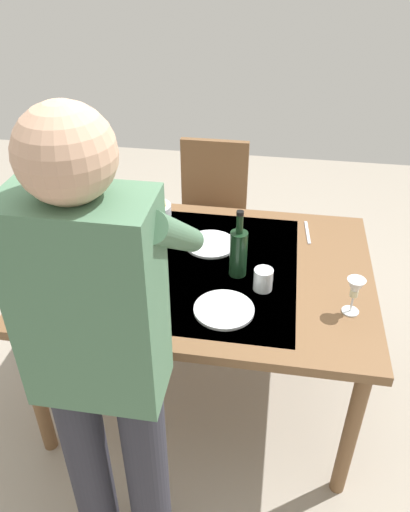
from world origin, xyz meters
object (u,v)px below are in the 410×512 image
object	(u,v)px
dining_table	(205,279)
side_bowl_bread	(155,209)
water_cup_near_right	(38,303)
wine_bottle	(238,252)
person_server	(103,359)
water_cup_near_left	(263,279)
wine_glass_right	(355,290)
dinner_plate_far	(210,244)
dinner_plate_near	(224,309)
side_bowl_salad	(115,277)
serving_bowl_pasta	(108,228)
chair_near	(212,208)
wine_glass_left	(59,251)

from	to	relation	value
dining_table	side_bowl_bread	size ratio (longest dim) A/B	8.78
water_cup_near_right	side_bowl_bread	size ratio (longest dim) A/B	0.61
dining_table	wine_bottle	xyz separation A→B (m)	(-0.14, 0.03, 0.18)
person_server	water_cup_near_left	xyz separation A→B (m)	(-0.41, -0.66, -0.17)
wine_glass_right	dinner_plate_far	world-z (taller)	wine_glass_right
water_cup_near_left	dinner_plate_near	xyz separation A→B (m)	(0.13, 0.16, -0.04)
water_cup_near_right	wine_bottle	bearing A→B (deg)	-152.32
water_cup_near_right	side_bowl_bread	distance (m)	0.83
person_server	dinner_plate_far	world-z (taller)	person_server
water_cup_near_right	side_bowl_salad	size ratio (longest dim) A/B	0.55
wine_glass_right	dinner_plate_near	distance (m)	0.48
dinner_plate_far	water_cup_near_left	bearing A→B (deg)	132.03
water_cup_near_right	side_bowl_bread	world-z (taller)	water_cup_near_right
serving_bowl_pasta	dinner_plate_far	bearing A→B (deg)	177.61
chair_near	serving_bowl_pasta	world-z (taller)	chair_near
wine_glass_right	side_bowl_salad	distance (m)	0.93
dining_table	serving_bowl_pasta	distance (m)	0.53
dinner_plate_near	wine_glass_left	bearing A→B (deg)	-11.14
wine_glass_right	person_server	bearing A→B (deg)	37.56
wine_bottle	side_bowl_bread	world-z (taller)	wine_bottle
water_cup_near_left	side_bowl_bread	world-z (taller)	water_cup_near_left
water_cup_near_left	side_bowl_salad	xyz separation A→B (m)	(0.59, 0.06, -0.01)
chair_near	water_cup_near_left	xyz separation A→B (m)	(-0.36, 1.02, 0.27)
dinner_plate_far	side_bowl_salad	bearing A→B (deg)	45.84
serving_bowl_pasta	side_bowl_salad	distance (m)	0.39
chair_near	wine_glass_left	xyz separation A→B (m)	(0.47, 1.05, 0.33)
chair_near	dinner_plate_near	xyz separation A→B (m)	(-0.22, 1.18, 0.23)
wine_bottle	water_cup_near_left	bearing A→B (deg)	142.45
wine_bottle	wine_glass_right	bearing A→B (deg)	158.67
wine_glass_left	person_server	bearing A→B (deg)	122.98
serving_bowl_pasta	chair_near	bearing A→B (deg)	-117.80
water_cup_near_left	side_bowl_salad	bearing A→B (deg)	6.07
chair_near	dinner_plate_far	bearing A→B (deg)	97.95
serving_bowl_pasta	side_bowl_bread	size ratio (longest dim) A/B	1.88
dining_table	side_bowl_salad	distance (m)	0.40
person_server	dinner_plate_near	size ratio (longest dim) A/B	7.34
dinner_plate_far	wine_glass_right	bearing A→B (deg)	147.78
side_bowl_bread	dinner_plate_far	distance (m)	0.39
wine_bottle	water_cup_near_left	world-z (taller)	wine_bottle
wine_bottle	wine_glass_left	world-z (taller)	wine_bottle
person_server	wine_glass_right	xyz separation A→B (m)	(-0.75, -0.58, -0.11)
person_server	water_cup_near_left	world-z (taller)	person_server
dining_table	water_cup_near_right	size ratio (longest dim) A/B	14.31
chair_near	serving_bowl_pasta	distance (m)	0.85
wine_glass_left	water_cup_near_left	bearing A→B (deg)	-178.50
wine_bottle	water_cup_near_left	distance (m)	0.15
wine_glass_right	side_bowl_salad	bearing A→B (deg)	-1.66
wine_glass_left	side_bowl_bread	distance (m)	0.60
person_server	serving_bowl_pasta	world-z (taller)	person_server
chair_near	water_cup_near_right	bearing A→B (deg)	70.80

